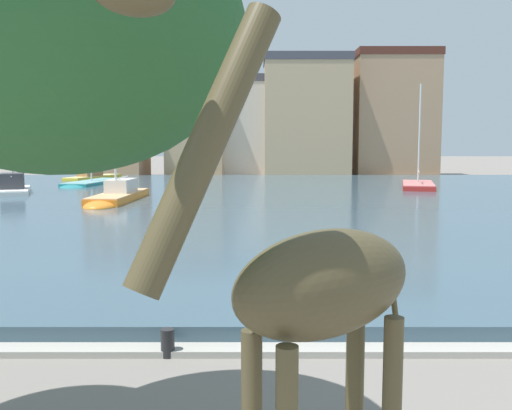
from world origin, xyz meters
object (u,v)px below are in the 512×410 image
object	(u,v)px
sailboat_yellow	(97,176)
sailboat_red	(419,187)
sailboat_white	(15,190)
mooring_bollard	(169,343)
sailboat_orange	(117,199)
giraffe_statue	(313,298)
sailboat_teal	(92,185)

from	to	relation	value
sailboat_yellow	sailboat_red	bearing A→B (deg)	-21.17
sailboat_white	mooring_bollard	xyz separation A→B (m)	(14.48, -28.27, -0.34)
sailboat_orange	mooring_bollard	bearing A→B (deg)	-74.37
giraffe_statue	sailboat_red	distance (m)	40.19
sailboat_red	sailboat_orange	distance (m)	22.45
sailboat_white	sailboat_teal	world-z (taller)	sailboat_white
sailboat_white	sailboat_yellow	world-z (taller)	sailboat_white
sailboat_teal	sailboat_orange	world-z (taller)	sailboat_teal
sailboat_white	sailboat_teal	distance (m)	8.28
sailboat_yellow	sailboat_orange	size ratio (longest dim) A/B	1.06
giraffe_statue	sailboat_yellow	world-z (taller)	sailboat_yellow
giraffe_statue	sailboat_orange	size ratio (longest dim) A/B	0.60
sailboat_teal	sailboat_orange	size ratio (longest dim) A/B	1.07
giraffe_statue	sailboat_teal	size ratio (longest dim) A/B	0.56
mooring_bollard	sailboat_teal	bearing A→B (deg)	107.84
sailboat_red	sailboat_yellow	bearing A→B (deg)	158.83
sailboat_white	sailboat_orange	size ratio (longest dim) A/B	1.13
sailboat_teal	giraffe_statue	bearing A→B (deg)	-71.83
sailboat_yellow	giraffe_statue	bearing A→B (deg)	-72.72
sailboat_teal	sailboat_orange	bearing A→B (deg)	-68.51
sailboat_orange	sailboat_yellow	bearing A→B (deg)	108.26
sailboat_teal	sailboat_orange	xyz separation A→B (m)	(5.24, -13.32, 0.20)
sailboat_orange	mooring_bollard	world-z (taller)	sailboat_orange
sailboat_orange	sailboat_red	bearing A→B (deg)	27.44
sailboat_white	sailboat_yellow	xyz separation A→B (m)	(1.30, 15.14, -0.00)
giraffe_statue	sailboat_teal	distance (m)	43.63
sailboat_teal	sailboat_red	xyz separation A→B (m)	(25.17, -2.98, 0.07)
sailboat_white	sailboat_orange	world-z (taller)	sailboat_white
giraffe_statue	sailboat_orange	xyz separation A→B (m)	(-8.34, 28.08, -1.99)
sailboat_white	mooring_bollard	world-z (taller)	sailboat_white
mooring_bollard	sailboat_orange	bearing A→B (deg)	105.63
sailboat_yellow	mooring_bollard	distance (m)	45.37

